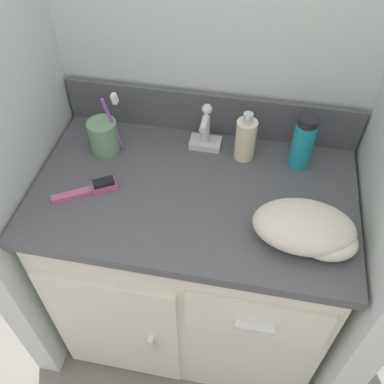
# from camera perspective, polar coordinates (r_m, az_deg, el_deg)

# --- Properties ---
(ground_plane) EXTENTS (6.00, 6.00, 0.00)m
(ground_plane) POSITION_cam_1_polar(r_m,az_deg,el_deg) (1.78, 0.16, -16.52)
(ground_plane) COLOR slate
(wall_back) EXTENTS (1.04, 0.08, 2.20)m
(wall_back) POSITION_cam_1_polar(r_m,az_deg,el_deg) (1.18, 3.32, 22.72)
(wall_back) COLOR silver
(wall_back) RESTS_ON ground_plane
(vanity) EXTENTS (0.86, 0.53, 0.76)m
(vanity) POSITION_cam_1_polar(r_m,az_deg,el_deg) (1.42, 0.11, -9.67)
(vanity) COLOR silver
(vanity) RESTS_ON ground_plane
(backsplash) EXTENTS (0.86, 0.02, 0.13)m
(backsplash) POSITION_cam_1_polar(r_m,az_deg,el_deg) (1.27, 2.37, 10.43)
(backsplash) COLOR #4C4C51
(backsplash) RESTS_ON vanity
(sink_faucet) EXTENTS (0.09, 0.09, 0.14)m
(sink_faucet) POSITION_cam_1_polar(r_m,az_deg,el_deg) (1.23, 1.82, 7.84)
(sink_faucet) COLOR silver
(sink_faucet) RESTS_ON vanity
(toothbrush_cup) EXTENTS (0.10, 0.08, 0.19)m
(toothbrush_cup) POSITION_cam_1_polar(r_m,az_deg,el_deg) (1.24, -11.66, 7.33)
(toothbrush_cup) COLOR gray
(toothbrush_cup) RESTS_ON vanity
(soap_dispenser) EXTENTS (0.06, 0.06, 0.16)m
(soap_dispenser) POSITION_cam_1_polar(r_m,az_deg,el_deg) (1.20, 7.15, 7.08)
(soap_dispenser) COLOR beige
(soap_dispenser) RESTS_ON vanity
(shaving_cream_can) EXTENTS (0.06, 0.06, 0.16)m
(shaving_cream_can) POSITION_cam_1_polar(r_m,az_deg,el_deg) (1.19, 14.58, 6.48)
(shaving_cream_can) COLOR teal
(shaving_cream_can) RESTS_ON vanity
(hairbrush) EXTENTS (0.16, 0.11, 0.03)m
(hairbrush) POSITION_cam_1_polar(r_m,az_deg,el_deg) (1.16, -12.97, 0.54)
(hairbrush) COLOR #C1517F
(hairbrush) RESTS_ON vanity
(hand_towel) EXTENTS (0.25, 0.16, 0.09)m
(hand_towel) POSITION_cam_1_polar(r_m,az_deg,el_deg) (1.04, 15.32, -4.87)
(hand_towel) COLOR beige
(hand_towel) RESTS_ON vanity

